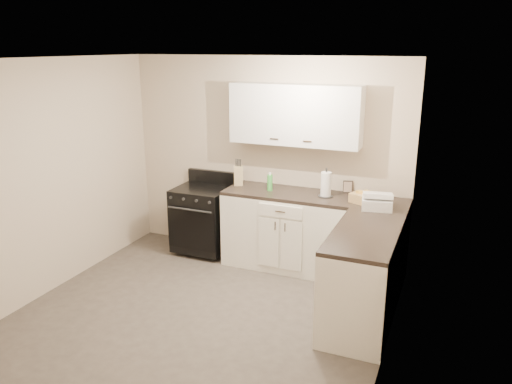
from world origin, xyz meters
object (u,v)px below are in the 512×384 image
at_px(stove, 202,219).
at_px(knife_block, 238,176).
at_px(paper_towel, 326,184).
at_px(wicker_basket, 366,199).
at_px(countertop_grill, 377,203).

xyz_separation_m(stove, knife_block, (0.48, 0.09, 0.60)).
xyz_separation_m(knife_block, paper_towel, (1.13, -0.06, 0.02)).
distance_m(stove, wicker_basket, 2.15).
relative_size(paper_towel, countertop_grill, 0.92).
bearing_deg(stove, knife_block, 10.81).
height_order(stove, countertop_grill, countertop_grill).
height_order(knife_block, paper_towel, paper_towel).
bearing_deg(stove, wicker_basket, -1.43).
xyz_separation_m(stove, wicker_basket, (2.08, -0.05, 0.53)).
bearing_deg(wicker_basket, countertop_grill, -42.44).
distance_m(wicker_basket, countertop_grill, 0.19).
relative_size(stove, countertop_grill, 2.61).
xyz_separation_m(wicker_basket, countertop_grill, (0.14, -0.13, 0.01)).
relative_size(paper_towel, wicker_basket, 0.92).
height_order(wicker_basket, countertop_grill, countertop_grill).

